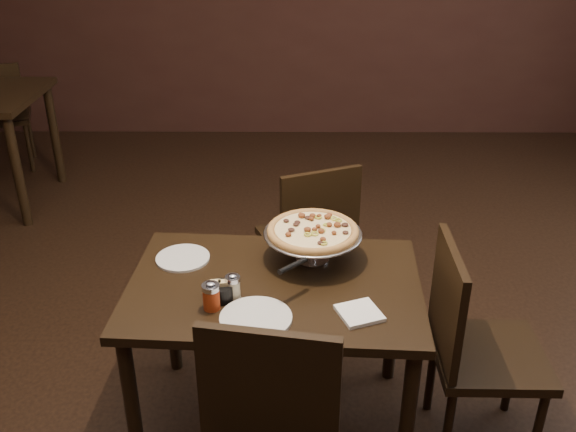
{
  "coord_description": "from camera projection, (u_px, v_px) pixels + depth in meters",
  "views": [
    {
      "loc": [
        0.11,
        -2.08,
        1.97
      ],
      "look_at": [
        0.1,
        -0.02,
        0.93
      ],
      "focal_mm": 40.0,
      "sensor_mm": 36.0,
      "label": 1
    }
  ],
  "objects": [
    {
      "name": "napkin_stack",
      "position": [
        359.0,
        313.0,
        2.19
      ],
      "size": [
        0.18,
        0.18,
        0.01
      ],
      "primitive_type": "cube",
      "rotation": [
        0.0,
        0.0,
        0.36
      ],
      "color": "white",
      "rests_on": "dining_table"
    },
    {
      "name": "chair_side",
      "position": [
        473.0,
        343.0,
        2.38
      ],
      "size": [
        0.41,
        0.41,
        0.87
      ],
      "rotation": [
        0.0,
        0.0,
        1.56
      ],
      "color": "black",
      "rests_on": "ground"
    },
    {
      "name": "serving_spatula",
      "position": [
        293.0,
        266.0,
        2.24
      ],
      "size": [
        0.17,
        0.17,
        0.02
      ],
      "rotation": [
        0.0,
        0.0,
        -0.77
      ],
      "color": "#B1B1B8",
      "rests_on": "pizza_stand"
    },
    {
      "name": "plate_left",
      "position": [
        183.0,
        258.0,
        2.52
      ],
      "size": [
        0.21,
        0.21,
        0.01
      ],
      "primitive_type": "cylinder",
      "color": "silver",
      "rests_on": "dining_table"
    },
    {
      "name": "room",
      "position": [
        277.0,
        83.0,
        2.13
      ],
      "size": [
        6.04,
        7.04,
        2.84
      ],
      "color": "black",
      "rests_on": "ground"
    },
    {
      "name": "pizza_stand",
      "position": [
        313.0,
        231.0,
        2.46
      ],
      "size": [
        0.38,
        0.38,
        0.16
      ],
      "color": "#B1B1B8",
      "rests_on": "dining_table"
    },
    {
      "name": "plate_near",
      "position": [
        256.0,
        318.0,
        2.17
      ],
      "size": [
        0.25,
        0.25,
        0.01
      ],
      "primitive_type": "cylinder",
      "color": "silver",
      "rests_on": "dining_table"
    },
    {
      "name": "pepper_flake_shaker",
      "position": [
        211.0,
        296.0,
        2.21
      ],
      "size": [
        0.06,
        0.06,
        0.11
      ],
      "color": "maroon",
      "rests_on": "dining_table"
    },
    {
      "name": "packet_caddy",
      "position": [
        220.0,
        291.0,
        2.27
      ],
      "size": [
        0.1,
        0.1,
        0.07
      ],
      "rotation": [
        0.0,
        0.0,
        0.15
      ],
      "color": "black",
      "rests_on": "dining_table"
    },
    {
      "name": "bg_chair_far",
      "position": [
        0.0,
        113.0,
        4.86
      ],
      "size": [
        0.51,
        0.51,
        0.86
      ],
      "rotation": [
        0.0,
        0.0,
        3.46
      ],
      "color": "black",
      "rests_on": "ground"
    },
    {
      "name": "chair_far",
      "position": [
        310.0,
        235.0,
        3.14
      ],
      "size": [
        0.52,
        0.52,
        0.85
      ],
      "rotation": [
        0.0,
        0.0,
        3.53
      ],
      "color": "black",
      "rests_on": "ground"
    },
    {
      "name": "parmesan_shaker",
      "position": [
        233.0,
        286.0,
        2.27
      ],
      "size": [
        0.05,
        0.05,
        0.1
      ],
      "color": "beige",
      "rests_on": "dining_table"
    },
    {
      "name": "dining_table",
      "position": [
        275.0,
        303.0,
        2.41
      ],
      "size": [
        1.12,
        0.78,
        0.68
      ],
      "rotation": [
        0.0,
        0.0,
        -0.06
      ],
      "color": "black",
      "rests_on": "ground"
    }
  ]
}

